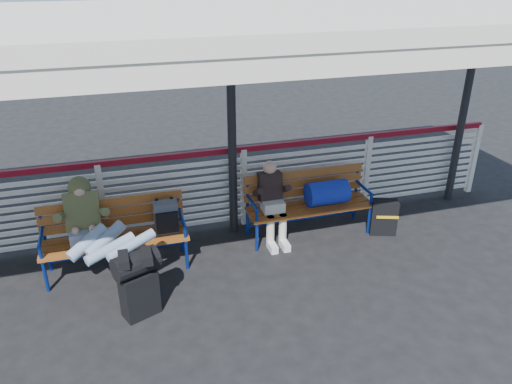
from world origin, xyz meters
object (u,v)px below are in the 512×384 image
object	(u,v)px
bench_right	(317,195)
companion_person	(272,202)
luggage_stack	(138,281)
traveler_man	(101,235)
suitcase_side	(383,217)
bench_left	(128,226)

from	to	relation	value
bench_right	companion_person	bearing A→B (deg)	-179.45
luggage_stack	bench_right	world-z (taller)	bench_right
traveler_man	companion_person	size ratio (longest dim) A/B	1.43
companion_person	suitcase_side	xyz separation A→B (m)	(1.60, -0.30, -0.34)
bench_left	suitcase_side	size ratio (longest dim) A/B	3.46
bench_left	suitcase_side	bearing A→B (deg)	-2.85
bench_left	traveler_man	size ratio (longest dim) A/B	1.10
bench_right	suitcase_side	world-z (taller)	bench_right
bench_right	companion_person	distance (m)	0.68
luggage_stack	bench_left	distance (m)	1.05
traveler_man	luggage_stack	bearing A→B (deg)	-63.30
luggage_stack	companion_person	world-z (taller)	companion_person
bench_left	bench_right	bearing A→B (deg)	2.72
bench_right	traveler_man	distance (m)	3.00
luggage_stack	suitcase_side	distance (m)	3.65
bench_left	companion_person	distance (m)	1.98
suitcase_side	bench_left	bearing A→B (deg)	-164.24
luggage_stack	suitcase_side	bearing A→B (deg)	-8.77
luggage_stack	bench_right	bearing A→B (deg)	1.56
luggage_stack	companion_person	size ratio (longest dim) A/B	0.71
luggage_stack	suitcase_side	xyz separation A→B (m)	(3.54, 0.86, -0.18)
bench_left	suitcase_side	distance (m)	3.59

